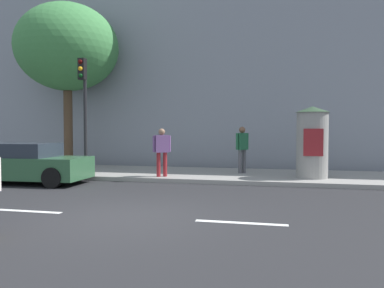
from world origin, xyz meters
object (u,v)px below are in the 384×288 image
object	(u,v)px
poster_column	(312,142)
pedestrian_tallest	(162,148)
traffic_light	(84,97)
pedestrian_in_dark_shirt	(242,146)
parked_car_silver	(24,164)
street_tree	(67,48)

from	to	relation	value
poster_column	pedestrian_tallest	size ratio (longest dim) A/B	1.45
traffic_light	pedestrian_in_dark_shirt	bearing A→B (deg)	20.12
traffic_light	pedestrian_tallest	bearing A→B (deg)	5.68
poster_column	parked_car_silver	size ratio (longest dim) A/B	0.58
street_tree	pedestrian_in_dark_shirt	xyz separation A→B (m)	(7.66, -0.72, -4.14)
poster_column	pedestrian_in_dark_shirt	xyz separation A→B (m)	(-2.47, 0.88, -0.20)
pedestrian_in_dark_shirt	street_tree	bearing A→B (deg)	174.62
pedestrian_tallest	parked_car_silver	distance (m)	4.60
pedestrian_tallest	pedestrian_in_dark_shirt	distance (m)	3.13
parked_car_silver	street_tree	bearing A→B (deg)	100.65
street_tree	traffic_light	bearing A→B (deg)	-50.63
traffic_light	parked_car_silver	distance (m)	3.04
street_tree	pedestrian_tallest	distance (m)	6.98
traffic_light	parked_car_silver	xyz separation A→B (m)	(-1.46, -1.34, -2.30)
traffic_light	pedestrian_tallest	xyz separation A→B (m)	(2.81, 0.28, -1.80)
parked_car_silver	traffic_light	bearing A→B (deg)	42.52
poster_column	street_tree	distance (m)	10.98
traffic_light	street_tree	bearing A→B (deg)	129.37
street_tree	parked_car_silver	world-z (taller)	street_tree
poster_column	pedestrian_in_dark_shirt	world-z (taller)	poster_column
traffic_light	poster_column	world-z (taller)	traffic_light
street_tree	pedestrian_in_dark_shirt	world-z (taller)	street_tree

